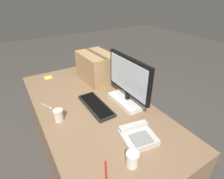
% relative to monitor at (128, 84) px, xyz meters
% --- Properties ---
extents(ground_plane, '(12.00, 12.00, 0.00)m').
position_rel_monitor_xyz_m(ground_plane, '(-0.13, -0.29, -0.93)').
color(ground_plane, '#47423D').
extents(office_desk, '(1.80, 0.90, 0.74)m').
position_rel_monitor_xyz_m(office_desk, '(-0.13, -0.29, -0.55)').
color(office_desk, '#8C6B4C').
rests_on(office_desk, ground_plane).
extents(monitor, '(0.54, 0.20, 0.42)m').
position_rel_monitor_xyz_m(monitor, '(0.00, 0.00, 0.00)').
color(monitor, white).
rests_on(monitor, office_desk).
extents(keyboard, '(0.43, 0.16, 0.03)m').
position_rel_monitor_xyz_m(keyboard, '(-0.08, -0.28, -0.17)').
color(keyboard, black).
rests_on(keyboard, office_desk).
extents(desk_phone, '(0.24, 0.25, 0.07)m').
position_rel_monitor_xyz_m(desk_phone, '(0.40, -0.21, -0.16)').
color(desk_phone, beige).
rests_on(desk_phone, office_desk).
extents(paper_cup_left, '(0.08, 0.08, 0.10)m').
position_rel_monitor_xyz_m(paper_cup_left, '(-0.07, -0.60, -0.13)').
color(paper_cup_left, beige).
rests_on(paper_cup_left, office_desk).
extents(paper_cup_right, '(0.08, 0.08, 0.09)m').
position_rel_monitor_xyz_m(paper_cup_right, '(0.55, -0.36, -0.13)').
color(paper_cup_right, white).
rests_on(paper_cup_right, office_desk).
extents(spoon, '(0.13, 0.08, 0.00)m').
position_rel_monitor_xyz_m(spoon, '(-0.29, -0.63, -0.18)').
color(spoon, '#B2B2B7').
rests_on(spoon, office_desk).
extents(cardboard_box, '(0.45, 0.32, 0.31)m').
position_rel_monitor_xyz_m(cardboard_box, '(-0.54, -0.03, -0.03)').
color(cardboard_box, tan).
rests_on(cardboard_box, office_desk).
extents(pen_marker, '(0.13, 0.07, 0.01)m').
position_rel_monitor_xyz_m(pen_marker, '(0.51, -0.52, -0.18)').
color(pen_marker, red).
rests_on(pen_marker, office_desk).
extents(sticky_note_pad, '(0.08, 0.08, 0.01)m').
position_rel_monitor_xyz_m(sticky_note_pad, '(-0.88, -0.49, -0.18)').
color(sticky_note_pad, '#E5DB4C').
rests_on(sticky_note_pad, office_desk).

